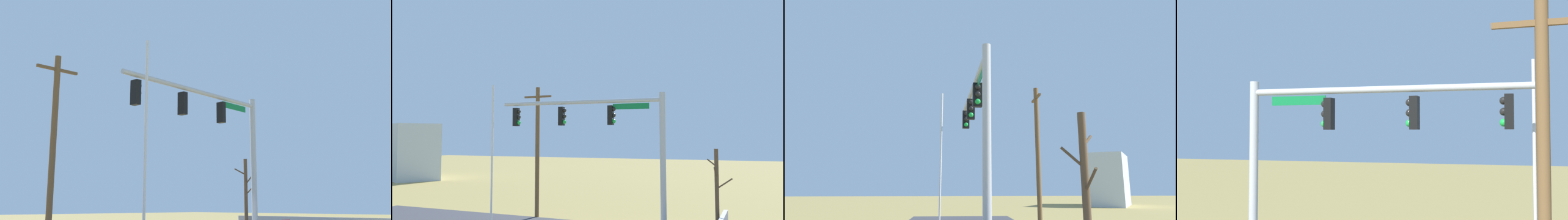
{
  "view_description": "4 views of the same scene",
  "coord_description": "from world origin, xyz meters",
  "views": [
    {
      "loc": [
        -16.28,
        -13.83,
        1.83
      ],
      "look_at": [
        -1.67,
        0.42,
        5.94
      ],
      "focal_mm": 43.57,
      "sensor_mm": 36.0,
      "label": 1
    },
    {
      "loc": [
        6.72,
        -18.93,
        4.87
      ],
      "look_at": [
        -1.48,
        0.68,
        6.35
      ],
      "focal_mm": 38.08,
      "sensor_mm": 36.0,
      "label": 2
    },
    {
      "loc": [
        13.26,
        -0.51,
        2.52
      ],
      "look_at": [
        -2.92,
        0.61,
        6.04
      ],
      "focal_mm": 32.27,
      "sensor_mm": 36.0,
      "label": 3
    },
    {
      "loc": [
        -6.79,
        14.54,
        5.41
      ],
      "look_at": [
        -1.67,
        0.78,
        6.1
      ],
      "focal_mm": 47.84,
      "sensor_mm": 36.0,
      "label": 4
    }
  ],
  "objects": [
    {
      "name": "signal_mast",
      "position": [
        -0.13,
        0.3,
        5.12
      ],
      "size": [
        8.62,
        0.76,
        7.08
      ],
      "color": "#B2B5BA",
      "rests_on": "ground_plane"
    },
    {
      "name": "bare_tree",
      "position": [
        4.63,
        2.69,
        2.25
      ],
      "size": [
        1.27,
        1.02,
        4.37
      ],
      "color": "brown",
      "rests_on": "ground_plane"
    },
    {
      "name": "distant_building",
      "position": [
        -32.88,
        19.57,
        3.32
      ],
      "size": [
        9.96,
        8.61,
        6.64
      ],
      "primitive_type": "cube",
      "rotation": [
        0.0,
        0.0,
        2.6
      ],
      "color": "silver",
      "rests_on": "ground_plane"
    },
    {
      "name": "utility_pole",
      "position": [
        -6.38,
        4.13,
        4.24
      ],
      "size": [
        1.9,
        0.26,
        8.15
      ],
      "color": "brown",
      "rests_on": "ground_plane"
    },
    {
      "name": "flagpole",
      "position": [
        -5.92,
        -1.32,
        3.81
      ],
      "size": [
        0.1,
        0.1,
        7.62
      ],
      "primitive_type": "cylinder",
      "color": "silver",
      "rests_on": "ground_plane"
    }
  ]
}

